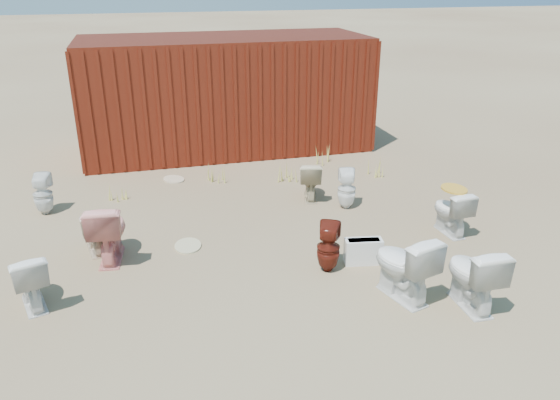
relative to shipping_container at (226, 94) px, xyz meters
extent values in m
plane|color=brown|center=(0.00, -5.20, -1.20)|extent=(100.00, 100.00, 0.00)
cube|color=#50130D|center=(0.00, 0.00, 0.00)|extent=(6.00, 2.40, 2.40)
imported|color=silver|center=(-3.31, -5.70, -0.85)|extent=(0.58, 0.78, 0.71)
imported|color=pink|center=(-2.44, -4.75, -0.78)|extent=(0.57, 0.88, 0.85)
imported|color=white|center=(1.66, -7.03, -0.79)|extent=(0.48, 0.81, 0.82)
imported|color=#5A190F|center=(0.33, -5.81, -0.86)|extent=(0.41, 0.41, 0.67)
imported|color=white|center=(0.97, -6.64, -0.77)|extent=(0.68, 0.94, 0.86)
imported|color=white|center=(-3.50, -2.89, -0.86)|extent=(0.35, 0.35, 0.67)
imported|color=#CBB294|center=(-2.65, -4.46, -0.88)|extent=(0.48, 0.69, 0.65)
imported|color=#C2B38E|center=(0.87, -3.38, -0.86)|extent=(0.55, 0.74, 0.68)
imported|color=white|center=(2.48, -5.22, -0.85)|extent=(0.43, 0.71, 0.70)
imported|color=white|center=(1.32, -3.93, -0.87)|extent=(0.38, 0.38, 0.67)
ellipsoid|color=gold|center=(2.48, -5.22, -0.49)|extent=(0.35, 0.44, 0.02)
cube|color=silver|center=(0.85, -5.75, -1.02)|extent=(0.53, 0.28, 0.35)
ellipsoid|color=#BAB387|center=(-1.39, -4.66, -1.19)|extent=(0.43, 0.53, 0.02)
ellipsoid|color=#C0AB8B|center=(-1.36, -1.86, -1.19)|extent=(0.53, 0.58, 0.02)
cone|color=#B5AE48|center=(-2.37, -2.64, -1.07)|extent=(0.36, 0.36, 0.26)
cone|color=#B5AE48|center=(0.70, -2.45, -1.04)|extent=(0.32, 0.32, 0.32)
cone|color=#B5AE48|center=(2.40, -2.67, -1.03)|extent=(0.36, 0.36, 0.34)
cone|color=#B5AE48|center=(-0.60, -2.14, -1.05)|extent=(0.30, 0.30, 0.29)
cone|color=#B5AE48|center=(1.70, -1.70, -1.03)|extent=(0.34, 0.34, 0.33)
cone|color=#B5AE48|center=(3.17, -4.48, -1.09)|extent=(0.28, 0.28, 0.23)
camera|label=1|loc=(-1.90, -11.74, 2.45)|focal=35.00mm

